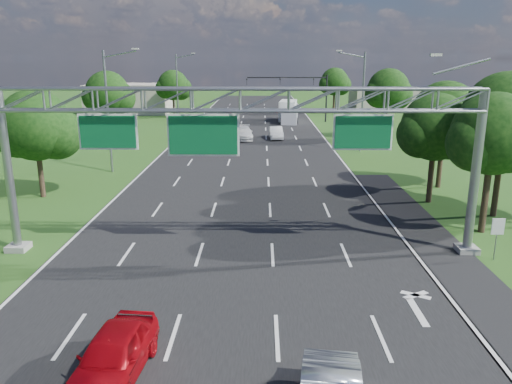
{
  "coord_description": "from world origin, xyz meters",
  "views": [
    {
      "loc": [
        1.25,
        -11.38,
        9.34
      ],
      "look_at": [
        0.97,
        12.91,
        2.83
      ],
      "focal_mm": 35.0,
      "sensor_mm": 36.0,
      "label": 1
    }
  ],
  "objects_px": {
    "traffic_signal": "(303,87)",
    "box_truck": "(288,112)",
    "sign_gantry": "(242,113)",
    "red_coupe": "(113,355)",
    "regulatory_sign": "(498,230)"
  },
  "relations": [
    {
      "from": "sign_gantry",
      "to": "regulatory_sign",
      "type": "xyz_separation_m",
      "value": [
        12.07,
        -1.02,
        -5.38
      ]
    },
    {
      "from": "regulatory_sign",
      "to": "traffic_signal",
      "type": "distance_m",
      "value": 54.37
    },
    {
      "from": "sign_gantry",
      "to": "red_coupe",
      "type": "bearing_deg",
      "value": -108.81
    },
    {
      "from": "sign_gantry",
      "to": "red_coupe",
      "type": "distance_m",
      "value": 12.48
    },
    {
      "from": "sign_gantry",
      "to": "regulatory_sign",
      "type": "bearing_deg",
      "value": -4.83
    },
    {
      "from": "sign_gantry",
      "to": "red_coupe",
      "type": "relative_size",
      "value": 5.3
    },
    {
      "from": "red_coupe",
      "to": "box_truck",
      "type": "height_order",
      "value": "box_truck"
    },
    {
      "from": "regulatory_sign",
      "to": "traffic_signal",
      "type": "relative_size",
      "value": 0.17
    },
    {
      "from": "traffic_signal",
      "to": "box_truck",
      "type": "distance_m",
      "value": 4.28
    },
    {
      "from": "traffic_signal",
      "to": "box_truck",
      "type": "height_order",
      "value": "traffic_signal"
    },
    {
      "from": "traffic_signal",
      "to": "box_truck",
      "type": "bearing_deg",
      "value": -179.22
    },
    {
      "from": "traffic_signal",
      "to": "red_coupe",
      "type": "xyz_separation_m",
      "value": [
        -10.65,
        -63.29,
        -4.41
      ]
    },
    {
      "from": "sign_gantry",
      "to": "regulatory_sign",
      "type": "height_order",
      "value": "sign_gantry"
    },
    {
      "from": "red_coupe",
      "to": "traffic_signal",
      "type": "bearing_deg",
      "value": 85.98
    },
    {
      "from": "traffic_signal",
      "to": "red_coupe",
      "type": "bearing_deg",
      "value": -99.55
    }
  ]
}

